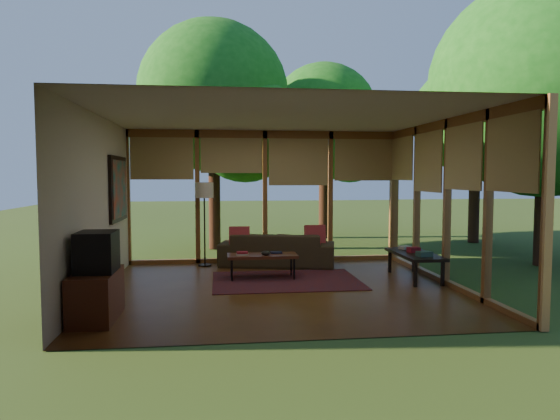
{
  "coord_description": "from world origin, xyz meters",
  "views": [
    {
      "loc": [
        -0.96,
        -7.72,
        1.79
      ],
      "look_at": [
        0.09,
        0.7,
        1.2
      ],
      "focal_mm": 32.0,
      "sensor_mm": 36.0,
      "label": 1
    }
  ],
  "objects": [
    {
      "name": "console_book_b",
      "position": [
        2.4,
        0.5,
        0.5
      ],
      "size": [
        0.22,
        0.18,
        0.09
      ],
      "primitive_type": "cube",
      "rotation": [
        0.0,
        0.0,
        0.22
      ],
      "color": "maroon",
      "rests_on": "side_console"
    },
    {
      "name": "console_book_c",
      "position": [
        2.4,
        0.9,
        0.48
      ],
      "size": [
        0.24,
        0.22,
        0.05
      ],
      "primitive_type": "cube",
      "rotation": [
        0.0,
        0.0,
        0.45
      ],
      "color": "beige",
      "rests_on": "side_console"
    },
    {
      "name": "window_wall_right",
      "position": [
        2.75,
        0.0,
        1.35
      ],
      "size": [
        0.12,
        5.0,
        2.7
      ],
      "primitive_type": "cube",
      "color": "#995F2F",
      "rests_on": "ground"
    },
    {
      "name": "tree_nw",
      "position": [
        -1.05,
        4.51,
        3.66
      ],
      "size": [
        3.62,
        3.62,
        5.49
      ],
      "color": "#3E2116",
      "rests_on": "ground"
    },
    {
      "name": "wall_painting",
      "position": [
        -2.71,
        1.4,
        1.55
      ],
      "size": [
        0.06,
        1.35,
        1.15
      ],
      "color": "black",
      "rests_on": "wall_left"
    },
    {
      "name": "ct_bowl",
      "position": [
        -0.16,
        0.69,
        0.46
      ],
      "size": [
        0.16,
        0.16,
        0.07
      ],
      "primitive_type": "ellipsoid",
      "color": "black",
      "rests_on": "coffee_table"
    },
    {
      "name": "tree_se",
      "position": [
        5.24,
        1.38,
        3.47
      ],
      "size": [
        4.23,
        4.23,
        5.59
      ],
      "color": "#3E2116",
      "rests_on": "ground"
    },
    {
      "name": "console_book_a",
      "position": [
        2.4,
        0.05,
        0.5
      ],
      "size": [
        0.26,
        0.2,
        0.08
      ],
      "primitive_type": "cube",
      "rotation": [
        0.0,
        0.0,
        0.17
      ],
      "color": "#2D4F45",
      "rests_on": "side_console"
    },
    {
      "name": "television",
      "position": [
        -2.45,
        -1.4,
        0.85
      ],
      "size": [
        0.45,
        0.55,
        0.5
      ],
      "primitive_type": "cube",
      "color": "black",
      "rests_on": "media_cabinet"
    },
    {
      "name": "wall_left",
      "position": [
        -2.75,
        0.0,
        1.35
      ],
      "size": [
        0.04,
        5.0,
        2.7
      ],
      "primitive_type": "cube",
      "color": "beige",
      "rests_on": "ground"
    },
    {
      "name": "exterior_lawn",
      "position": [
        8.0,
        8.0,
        -0.01
      ],
      "size": [
        40.0,
        40.0,
        0.0
      ],
      "primitive_type": "plane",
      "color": "#344F1D",
      "rests_on": "ground"
    },
    {
      "name": "coffee_table",
      "position": [
        -0.21,
        0.79,
        0.39
      ],
      "size": [
        1.2,
        0.5,
        0.43
      ],
      "color": "#5D2A19",
      "rests_on": "floor"
    },
    {
      "name": "floor_lamp",
      "position": [
        -1.23,
        2.14,
        1.41
      ],
      "size": [
        0.36,
        0.36,
        1.65
      ],
      "color": "black",
      "rests_on": "floor"
    },
    {
      "name": "pillow_left",
      "position": [
        -0.56,
        1.95,
        0.58
      ],
      "size": [
        0.4,
        0.21,
        0.42
      ],
      "primitive_type": "cube",
      "rotation": [
        -0.21,
        0.0,
        0.0
      ],
      "color": "maroon",
      "rests_on": "sofa"
    },
    {
      "name": "ceiling",
      "position": [
        0.0,
        0.0,
        2.7
      ],
      "size": [
        5.5,
        5.5,
        0.0
      ],
      "primitive_type": "plane",
      "rotation": [
        3.14,
        0.0,
        0.0
      ],
      "color": "silver",
      "rests_on": "ground"
    },
    {
      "name": "tree_ne",
      "position": [
        2.05,
        6.4,
        3.4
      ],
      "size": [
        3.13,
        3.13,
        4.98
      ],
      "color": "#3E2116",
      "rests_on": "ground"
    },
    {
      "name": "floor",
      "position": [
        0.0,
        0.0,
        0.0
      ],
      "size": [
        5.5,
        5.5,
        0.0
      ],
      "primitive_type": "plane",
      "color": "brown",
      "rests_on": "ground"
    },
    {
      "name": "sofa",
      "position": [
        0.19,
        2.0,
        0.33
      ],
      "size": [
        2.38,
        1.38,
        0.65
      ],
      "primitive_type": "imported",
      "rotation": [
        0.0,
        0.0,
        2.9
      ],
      "color": "#3E321F",
      "rests_on": "floor"
    },
    {
      "name": "ct_book_side",
      "position": [
        0.04,
        0.87,
        0.44
      ],
      "size": [
        0.2,
        0.15,
        0.03
      ],
      "primitive_type": "cube",
      "rotation": [
        0.0,
        0.0,
        0.04
      ],
      "color": "black",
      "rests_on": "coffee_table"
    },
    {
      "name": "wall_front",
      "position": [
        0.0,
        -2.5,
        1.35
      ],
      "size": [
        5.5,
        0.04,
        2.7
      ],
      "primitive_type": "cube",
      "color": "beige",
      "rests_on": "ground"
    },
    {
      "name": "window_wall_back",
      "position": [
        0.0,
        2.5,
        1.35
      ],
      "size": [
        5.5,
        0.12,
        2.7
      ],
      "primitive_type": "cube",
      "color": "#995F2F",
      "rests_on": "ground"
    },
    {
      "name": "rug",
      "position": [
        0.17,
        0.56,
        0.01
      ],
      "size": [
        2.47,
        1.75,
        0.01
      ],
      "primitive_type": "cube",
      "color": "maroon",
      "rests_on": "floor"
    },
    {
      "name": "tree_far",
      "position": [
        5.54,
        4.8,
        3.23
      ],
      "size": [
        2.91,
        2.91,
        4.7
      ],
      "color": "#3E2116",
      "rests_on": "ground"
    },
    {
      "name": "side_console",
      "position": [
        2.4,
        0.45,
        0.41
      ],
      "size": [
        0.6,
        1.4,
        0.46
      ],
      "color": "black",
      "rests_on": "floor"
    },
    {
      "name": "pillow_right",
      "position": [
        0.94,
        1.95,
        0.58
      ],
      "size": [
        0.41,
        0.22,
        0.43
      ],
      "primitive_type": "cube",
      "rotation": [
        -0.21,
        0.0,
        0.0
      ],
      "color": "maroon",
      "rests_on": "sofa"
    },
    {
      "name": "media_cabinet",
      "position": [
        -2.47,
        -1.4,
        0.3
      ],
      "size": [
        0.5,
        1.0,
        0.6
      ],
      "primitive_type": "cube",
      "color": "#5D2A19",
      "rests_on": "floor"
    },
    {
      "name": "ct_book_lower",
      "position": [
        -0.56,
        0.74,
        0.44
      ],
      "size": [
        0.2,
        0.15,
        0.03
      ],
      "primitive_type": "cube",
      "rotation": [
        0.0,
        0.0,
        0.0
      ],
      "color": "beige",
      "rests_on": "coffee_table"
    },
    {
      "name": "ct_book_upper",
      "position": [
        -0.56,
        0.74,
        0.47
      ],
      "size": [
        0.19,
        0.15,
        0.03
      ],
      "primitive_type": "cube",
      "rotation": [
        0.0,
        0.0,
        0.01
      ],
      "color": "maroon",
      "rests_on": "coffee_table"
    }
  ]
}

